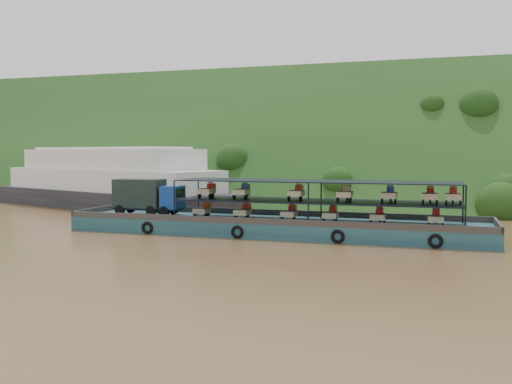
% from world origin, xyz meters
% --- Properties ---
extents(ground, '(160.00, 160.00, 0.00)m').
position_xyz_m(ground, '(0.00, 0.00, 0.00)').
color(ground, brown).
rests_on(ground, ground).
extents(hillside, '(140.00, 39.60, 39.60)m').
position_xyz_m(hillside, '(0.00, 36.00, 0.00)').
color(hillside, '#153613').
rests_on(hillside, ground).
extents(cargo_barge, '(35.00, 7.18, 4.54)m').
position_xyz_m(cargo_barge, '(0.17, -1.09, 1.11)').
color(cargo_barge, '#15384C').
rests_on(cargo_barge, ground).
extents(passenger_ferry, '(37.90, 21.06, 7.48)m').
position_xyz_m(passenger_ferry, '(-24.78, 14.57, 3.24)').
color(passenger_ferry, black).
rests_on(passenger_ferry, ground).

